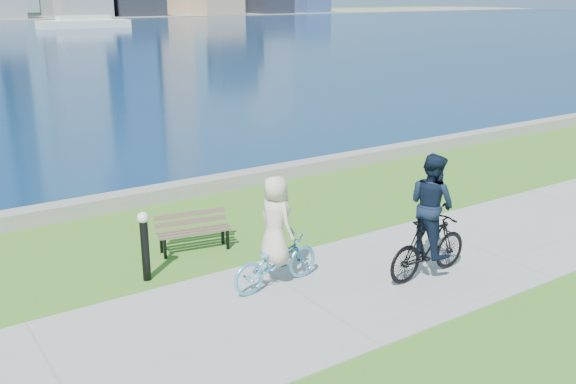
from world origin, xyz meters
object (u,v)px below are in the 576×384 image
object	(u,v)px
bollard_lamp	(145,241)
cyclist_man	(430,226)
cyclist_woman	(276,246)
park_bench	(193,228)

from	to	relation	value
bollard_lamp	cyclist_man	bearing A→B (deg)	-32.44
cyclist_woman	park_bench	bearing A→B (deg)	5.58
park_bench	cyclist_man	bearing A→B (deg)	-39.57
bollard_lamp	cyclist_man	world-z (taller)	cyclist_man
cyclist_man	bollard_lamp	bearing A→B (deg)	55.90
cyclist_woman	cyclist_man	world-z (taller)	cyclist_man
park_bench	cyclist_woman	size ratio (longest dim) A/B	0.76
cyclist_woman	cyclist_man	bearing A→B (deg)	-120.75
park_bench	cyclist_woman	xyz separation A→B (m)	(0.44, -2.26, 0.29)
park_bench	cyclist_man	distance (m)	4.46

